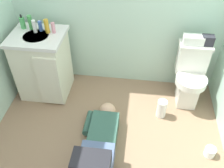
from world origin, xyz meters
TOP-DOWN VIEW (x-y plane):
  - ground_plane at (0.00, 0.00)m, footprint 2.97×2.93m
  - toilet at (0.89, 0.68)m, footprint 0.36×0.46m
  - vanity_cabinet at (-0.85, 0.61)m, footprint 0.60×0.53m
  - faucet at (-0.85, 0.76)m, footprint 0.02×0.02m
  - person_plumber at (-0.03, -0.26)m, footprint 0.39×1.06m
  - tissue_box at (0.85, 0.77)m, footprint 0.22×0.11m
  - toiletry_bag at (1.00, 0.77)m, footprint 0.12×0.09m
  - soap_dispenser at (-1.04, 0.74)m, footprint 0.06×0.06m
  - bottle_green at (-0.94, 0.73)m, footprint 0.05×0.05m
  - bottle_white at (-0.88, 0.67)m, footprint 0.04×0.04m
  - bottle_blue at (-0.83, 0.71)m, footprint 0.04×0.04m
  - bottle_amber at (-0.74, 0.68)m, footprint 0.05×0.05m
  - bottle_pink at (-0.67, 0.68)m, footprint 0.04×0.04m
  - paper_towel_roll at (0.59, 0.36)m, footprint 0.11×0.11m
  - toilet_paper_roll at (1.07, -0.11)m, footprint 0.11×0.11m

SIDE VIEW (x-z plane):
  - ground_plane at x=0.00m, z-range -0.04..0.00m
  - toilet_paper_roll at x=1.07m, z-range 0.00..0.10m
  - paper_towel_roll at x=0.59m, z-range 0.00..0.23m
  - person_plumber at x=-0.03m, z-range -0.08..0.44m
  - toilet at x=0.89m, z-range -0.01..0.74m
  - vanity_cabinet at x=-0.85m, z-range 0.01..0.83m
  - tissue_box at x=0.85m, z-range 0.75..0.85m
  - toiletry_bag at x=1.00m, z-range 0.75..0.86m
  - faucet at x=-0.85m, z-range 0.82..0.92m
  - bottle_blue at x=-0.83m, z-range 0.82..0.93m
  - bottle_pink at x=-0.67m, z-range 0.82..0.94m
  - soap_dispenser at x=-1.04m, z-range 0.80..0.97m
  - bottle_white at x=-0.88m, z-range 0.82..0.96m
  - bottle_amber at x=-0.74m, z-range 0.82..0.97m
  - bottle_green at x=-0.94m, z-range 0.82..0.98m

